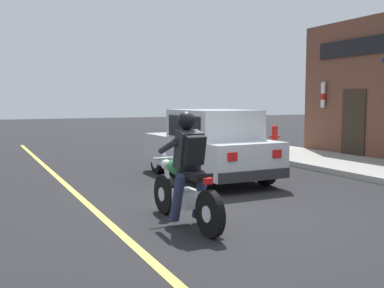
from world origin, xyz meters
TOP-DOWN VIEW (x-y plane):
  - ground_plane at (0.00, 0.00)m, footprint 80.00×80.00m
  - sidewalk_curb at (5.49, 3.00)m, footprint 2.60×22.00m
  - lane_stripe at (-1.80, 3.00)m, footprint 0.12×19.80m
  - motorcycle_with_rider at (-0.82, -0.34)m, footprint 0.56×2.02m
  - car_hatchback at (1.25, 2.81)m, footprint 1.68×3.80m
  - fire_hydrant at (4.98, 5.43)m, footprint 0.36×0.24m

SIDE VIEW (x-z plane):
  - ground_plane at x=0.00m, z-range 0.00..0.00m
  - lane_stripe at x=-1.80m, z-range 0.00..0.01m
  - sidewalk_curb at x=5.49m, z-range 0.00..0.14m
  - fire_hydrant at x=4.98m, z-range 0.13..1.01m
  - motorcycle_with_rider at x=-0.82m, z-range -0.13..1.49m
  - car_hatchback at x=1.25m, z-range -0.02..1.55m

